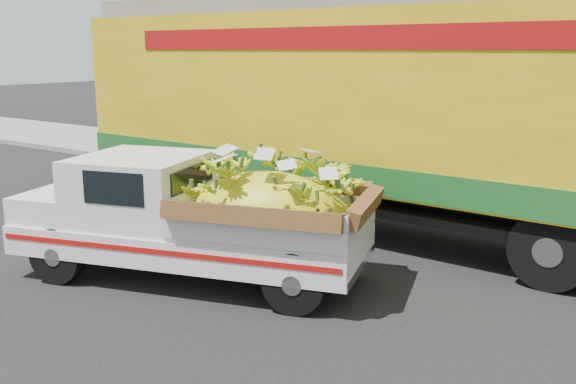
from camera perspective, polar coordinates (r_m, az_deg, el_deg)
The scene contains 6 objects.
ground at distance 8.32m, azimuth 1.22°, elevation -9.91°, with size 100.00×100.00×0.00m, color black.
curb at distance 13.42m, azimuth 15.58°, elevation -1.26°, with size 60.00×0.25×0.15m, color gray.
sidewalk at distance 15.37m, azimuth 18.24°, elevation 0.27°, with size 60.00×4.00×0.14m, color gray.
building_left at distance 23.76m, azimuth 4.11°, elevation 10.93°, with size 18.00×6.00×5.00m, color gray.
pickup_truck at distance 8.90m, azimuth -6.47°, elevation -2.20°, with size 5.21×3.15×1.72m.
semi_trailer at distance 11.25m, azimuth 7.07°, elevation 7.09°, with size 12.03×2.96×3.80m.
Camera 1 is at (4.28, -6.38, 3.19)m, focal length 40.00 mm.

